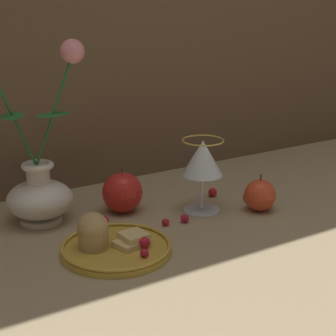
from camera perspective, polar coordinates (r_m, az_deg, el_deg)
name	(u,v)px	position (r m, az deg, el deg)	size (l,w,h in m)	color
ground_plane	(147,228)	(1.05, -2.19, -6.12)	(2.40, 2.40, 0.00)	#9E8966
vase	(38,178)	(1.08, -13.08, -1.01)	(0.21, 0.13, 0.35)	silver
plate_with_pastries	(111,243)	(0.96, -5.83, -7.58)	(0.19, 0.19, 0.07)	gold
wine_glass	(203,161)	(1.10, 3.53, 0.76)	(0.08, 0.08, 0.15)	silver
apple_beside_vase	(123,192)	(1.12, -4.61, -2.49)	(0.08, 0.08, 0.09)	red
apple_near_glass	(260,195)	(1.14, 9.31, -2.75)	(0.06, 0.06, 0.08)	#D14223
berry_near_plate	(105,220)	(1.07, -6.46, -5.32)	(0.02, 0.02, 0.02)	#AD192D
berry_front_center	(247,197)	(1.19, 7.98, -2.96)	(0.02, 0.02, 0.02)	#AD192D
berry_by_glass_stem	(213,192)	(1.21, 4.55, -2.48)	(0.02, 0.02, 0.02)	#AD192D
berry_under_candlestick	(166,222)	(1.06, -0.24, -5.53)	(0.01, 0.01, 0.01)	#AD192D
berry_far_right	(185,219)	(1.07, 1.70, -5.15)	(0.02, 0.02, 0.02)	#AD192D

